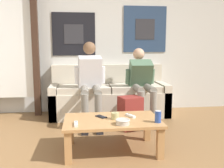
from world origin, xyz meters
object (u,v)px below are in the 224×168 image
(person_seated_adult, at_px, (90,79))
(ceramic_bowl, at_px, (123,122))
(game_controller_near_right, at_px, (76,124))
(pillar_candle, at_px, (115,116))
(backpack, at_px, (131,114))
(drink_can_blue, at_px, (158,117))
(couch, at_px, (109,98))
(person_seated_teen, at_px, (142,81))
(game_controller_near_left, at_px, (130,116))
(cell_phone, at_px, (101,117))
(coffee_table, at_px, (112,124))

(person_seated_adult, distance_m, ceramic_bowl, 1.35)
(game_controller_near_right, bearing_deg, pillar_candle, 20.74)
(backpack, relative_size, drink_can_blue, 3.67)
(person_seated_adult, bearing_deg, couch, 49.63)
(person_seated_teen, bearing_deg, drink_can_blue, -96.26)
(ceramic_bowl, bearing_deg, game_controller_near_right, 175.46)
(pillar_candle, bearing_deg, game_controller_near_left, 20.77)
(person_seated_teen, distance_m, backpack, 0.64)
(game_controller_near_left, distance_m, cell_phone, 0.33)
(drink_can_blue, xyz_separation_m, cell_phone, (-0.57, 0.27, -0.06))
(pillar_candle, distance_m, game_controller_near_left, 0.20)
(ceramic_bowl, bearing_deg, drink_can_blue, 3.84)
(ceramic_bowl, distance_m, drink_can_blue, 0.38)
(pillar_candle, height_order, game_controller_near_right, pillar_candle)
(game_controller_near_left, height_order, game_controller_near_right, same)
(person_seated_adult, height_order, drink_can_blue, person_seated_adult)
(ceramic_bowl, bearing_deg, cell_phone, 123.91)
(person_seated_adult, bearing_deg, ceramic_bowl, -77.72)
(coffee_table, relative_size, pillar_candle, 12.20)
(person_seated_teen, height_order, cell_phone, person_seated_teen)
(drink_can_blue, relative_size, game_controller_near_right, 0.86)
(couch, distance_m, pillar_candle, 1.48)
(drink_can_blue, bearing_deg, person_seated_adult, 117.45)
(backpack, bearing_deg, coffee_table, -116.19)
(game_controller_near_right, bearing_deg, drink_can_blue, -0.82)
(backpack, height_order, ceramic_bowl, backpack)
(person_seated_adult, relative_size, pillar_candle, 14.30)
(person_seated_adult, height_order, ceramic_bowl, person_seated_adult)
(ceramic_bowl, relative_size, pillar_candle, 1.75)
(drink_can_blue, bearing_deg, person_seated_teen, 83.74)
(ceramic_bowl, xyz_separation_m, pillar_candle, (-0.05, 0.20, 0.01))
(game_controller_near_left, xyz_separation_m, cell_phone, (-0.33, 0.03, -0.01))
(person_seated_adult, xyz_separation_m, ceramic_bowl, (0.28, -1.29, -0.27))
(backpack, distance_m, pillar_candle, 0.79)
(pillar_candle, bearing_deg, game_controller_near_right, -159.26)
(backpack, bearing_deg, drink_can_blue, -82.47)
(drink_can_blue, distance_m, cell_phone, 0.64)
(ceramic_bowl, bearing_deg, person_seated_adult, 102.28)
(couch, xyz_separation_m, cell_phone, (-0.25, -1.38, 0.07))
(pillar_candle, height_order, game_controller_near_left, pillar_candle)
(coffee_table, distance_m, person_seated_teen, 1.32)
(pillar_candle, height_order, drink_can_blue, drink_can_blue)
(pillar_candle, distance_m, cell_phone, 0.18)
(drink_can_blue, bearing_deg, couch, 101.26)
(coffee_table, xyz_separation_m, person_seated_teen, (0.60, 1.13, 0.32))
(backpack, bearing_deg, person_seated_teen, 59.23)
(coffee_table, xyz_separation_m, drink_can_blue, (0.46, -0.17, 0.12))
(cell_phone, bearing_deg, couch, 79.92)
(couch, bearing_deg, backpack, -74.68)
(backpack, bearing_deg, game_controller_near_right, -130.35)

